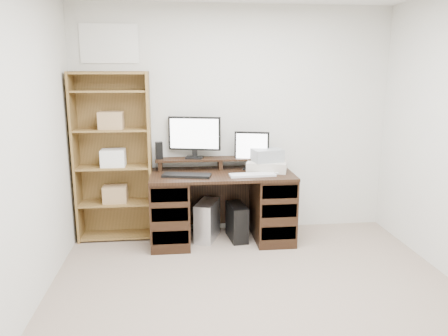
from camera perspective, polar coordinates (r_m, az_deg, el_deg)
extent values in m
cube|color=gray|center=(3.41, 5.79, -19.63)|extent=(3.50, 4.00, 0.02)
cube|color=silver|center=(4.90, 1.27, 6.10)|extent=(3.50, 0.02, 2.50)
cube|color=white|center=(4.87, -14.77, 15.44)|extent=(0.60, 0.01, 0.40)
cube|color=black|center=(4.60, -0.27, -0.85)|extent=(1.50, 0.70, 0.03)
cube|color=black|center=(4.68, -7.01, -5.49)|extent=(0.40, 0.66, 0.72)
cube|color=black|center=(4.79, 6.33, -5.05)|extent=(0.40, 0.66, 0.72)
cube|color=black|center=(5.01, -0.66, -3.69)|extent=(1.48, 0.02, 0.65)
cube|color=black|center=(4.43, -7.00, -9.00)|extent=(0.36, 0.01, 0.14)
cube|color=black|center=(4.35, -7.08, -6.06)|extent=(0.36, 0.01, 0.14)
cube|color=black|center=(4.29, -7.15, -3.53)|extent=(0.36, 0.01, 0.14)
cube|color=black|center=(4.55, 7.16, -8.45)|extent=(0.36, 0.01, 0.14)
cube|color=black|center=(4.47, 7.24, -5.57)|extent=(0.36, 0.01, 0.14)
cube|color=black|center=(4.41, 7.31, -3.10)|extent=(0.36, 0.01, 0.14)
cube|color=black|center=(4.78, -8.32, 0.33)|extent=(0.04, 0.20, 0.10)
cube|color=black|center=(4.80, -0.54, 0.51)|extent=(0.04, 0.20, 0.10)
cube|color=black|center=(4.90, 7.04, 0.68)|extent=(0.04, 0.20, 0.10)
cube|color=black|center=(4.79, -0.54, 1.21)|extent=(1.40, 0.22, 0.02)
cube|color=black|center=(4.77, -3.88, 1.38)|extent=(0.22, 0.18, 0.02)
cube|color=black|center=(4.78, -3.84, 2.13)|extent=(0.06, 0.04, 0.10)
cube|color=black|center=(4.75, -3.88, 4.53)|extent=(0.56, 0.17, 0.36)
cube|color=white|center=(4.73, -3.92, 4.49)|extent=(0.51, 0.13, 0.32)
cube|color=black|center=(4.78, 3.58, -0.07)|extent=(0.21, 0.18, 0.02)
cube|color=black|center=(4.79, 3.62, 0.65)|extent=(0.06, 0.04, 0.10)
cube|color=black|center=(4.75, 3.65, 2.80)|extent=(0.37, 0.13, 0.33)
cube|color=white|center=(4.73, 3.63, 2.76)|extent=(0.32, 0.09, 0.29)
cube|color=black|center=(4.77, -8.48, 2.29)|extent=(0.08, 0.08, 0.18)
cube|color=black|center=(4.46, -4.89, -0.96)|extent=(0.51, 0.27, 0.03)
cube|color=silver|center=(4.48, 3.74, -0.90)|extent=(0.48, 0.17, 0.02)
ellipsoid|color=white|center=(4.59, 7.03, -0.58)|extent=(0.09, 0.06, 0.03)
cube|color=#BCB3A4|center=(4.72, 5.64, 0.26)|extent=(0.49, 0.42, 0.10)
cube|color=gray|center=(4.69, 5.67, 1.67)|extent=(0.35, 0.28, 0.13)
cube|color=silver|center=(4.80, -2.21, -6.83)|extent=(0.31, 0.46, 0.42)
cube|color=black|center=(4.79, 1.70, -7.04)|extent=(0.21, 0.41, 0.39)
cube|color=#19FF33|center=(4.59, 2.31, -6.85)|extent=(0.01, 0.00, 0.01)
cube|color=olive|center=(4.86, -18.79, 1.18)|extent=(0.02, 0.30, 1.80)
cube|color=olive|center=(4.74, -9.63, 1.43)|extent=(0.02, 0.30, 1.80)
cube|color=olive|center=(4.92, -14.04, 1.63)|extent=(0.80, 0.01, 1.80)
cube|color=olive|center=(5.02, -13.72, -8.47)|extent=(0.75, 0.28, 0.02)
cube|color=olive|center=(4.90, -13.95, -4.43)|extent=(0.75, 0.28, 0.02)
cube|color=olive|center=(4.80, -14.20, 0.14)|extent=(0.75, 0.28, 0.02)
cube|color=olive|center=(4.74, -14.46, 4.87)|extent=(0.75, 0.28, 0.02)
cube|color=olive|center=(4.70, -14.73, 9.70)|extent=(0.75, 0.28, 0.02)
cube|color=olive|center=(4.70, -14.86, 11.89)|extent=(0.75, 0.28, 0.02)
cube|color=#A07F54|center=(4.88, -14.01, -3.31)|extent=(0.25, 0.20, 0.18)
cube|color=white|center=(4.78, -14.26, 1.31)|extent=(0.25, 0.20, 0.18)
cube|color=#A07F54|center=(4.72, -14.53, 6.07)|extent=(0.25, 0.20, 0.18)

